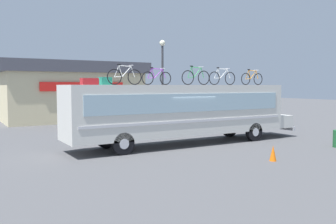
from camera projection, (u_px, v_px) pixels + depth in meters
name	position (u px, v px, depth m)	size (l,w,h in m)	color
ground_plane	(181.00, 145.00, 18.65)	(120.00, 120.00, 0.00)	#4C4C4F
bus	(184.00, 110.00, 18.61)	(13.28, 2.39, 3.06)	silver
luggage_bag_1	(89.00, 81.00, 15.74)	(0.71, 0.46, 0.29)	maroon
luggage_bag_2	(105.00, 81.00, 16.46)	(0.49, 0.47, 0.35)	#1E7F66
rooftop_bicycle_1	(125.00, 76.00, 16.35)	(1.70, 0.44, 0.94)	black
rooftop_bicycle_2	(157.00, 77.00, 17.79)	(1.65, 0.44, 0.87)	black
rooftop_bicycle_3	(196.00, 77.00, 18.44)	(1.73, 0.44, 0.97)	black
rooftop_bicycle_4	(222.00, 78.00, 19.76)	(1.82, 0.44, 0.96)	black
rooftop_bicycle_5	(252.00, 78.00, 20.72)	(1.64, 0.44, 0.90)	black
roadside_building	(72.00, 91.00, 31.82)	(12.13, 7.05, 5.02)	beige
traffic_cone	(273.00, 153.00, 14.56)	(0.28, 0.28, 0.63)	orange
street_lamp	(162.00, 74.00, 23.35)	(0.37, 0.37, 5.93)	#38383D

